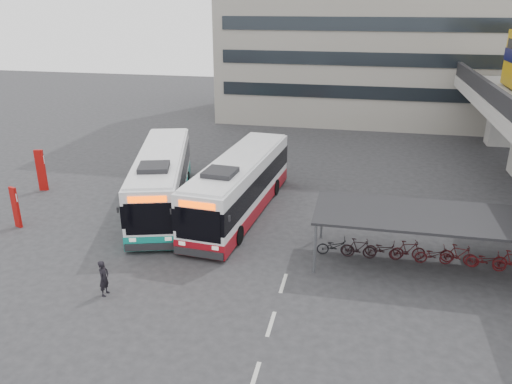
# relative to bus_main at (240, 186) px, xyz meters

# --- Properties ---
(ground) EXTENTS (120.00, 120.00, 0.00)m
(ground) POSITION_rel_bus_main_xyz_m (1.20, -7.15, -1.66)
(ground) COLOR #28282B
(ground) RESTS_ON ground
(bike_shelter) EXTENTS (10.00, 4.00, 2.54)m
(bike_shelter) POSITION_rel_bus_main_xyz_m (9.67, -4.15, -0.36)
(bike_shelter) COLOR #595B60
(bike_shelter) RESTS_ON ground
(road_markings) EXTENTS (0.15, 7.60, 0.01)m
(road_markings) POSITION_rel_bus_main_xyz_m (3.70, -10.15, -1.65)
(road_markings) COLOR beige
(road_markings) RESTS_ON ground
(bus_main) EXTENTS (3.66, 12.25, 3.57)m
(bus_main) POSITION_rel_bus_main_xyz_m (0.00, 0.00, 0.00)
(bus_main) COLOR white
(bus_main) RESTS_ON ground
(bus_teal) EXTENTS (5.93, 12.39, 3.59)m
(bus_teal) POSITION_rel_bus_main_xyz_m (-4.69, -0.04, 0.01)
(bus_teal) COLOR white
(bus_teal) RESTS_ON ground
(pedestrian) EXTENTS (0.39, 0.58, 1.57)m
(pedestrian) POSITION_rel_bus_main_xyz_m (-3.46, -9.58, -0.87)
(pedestrian) COLOR black
(pedestrian) RESTS_ON ground
(sign_totem_mid) EXTENTS (0.49, 0.29, 2.30)m
(sign_totem_mid) POSITION_rel_bus_main_xyz_m (-11.33, -4.41, -0.47)
(sign_totem_mid) COLOR #9C0C09
(sign_totem_mid) RESTS_ON ground
(sign_totem_north) EXTENTS (0.58, 0.31, 2.72)m
(sign_totem_north) POSITION_rel_bus_main_xyz_m (-13.35, 0.91, -0.26)
(sign_totem_north) COLOR #9C0C09
(sign_totem_north) RESTS_ON ground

